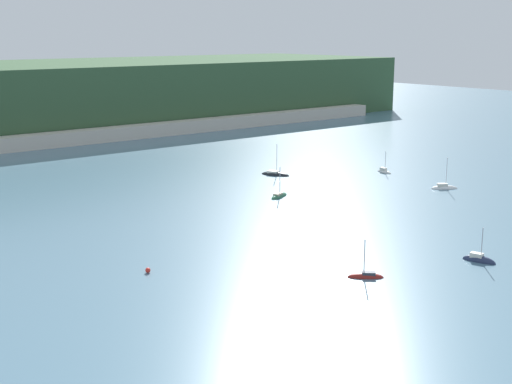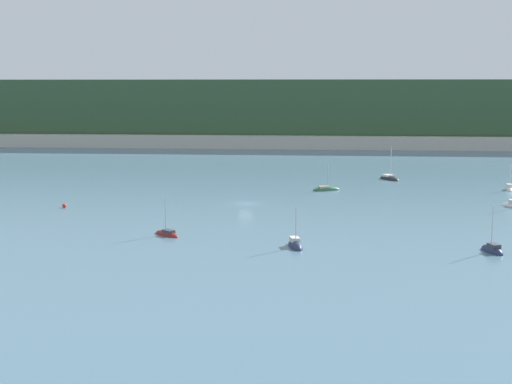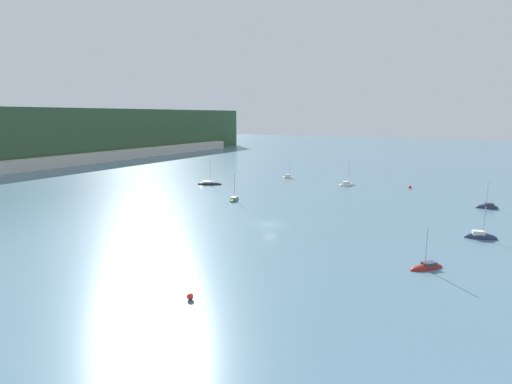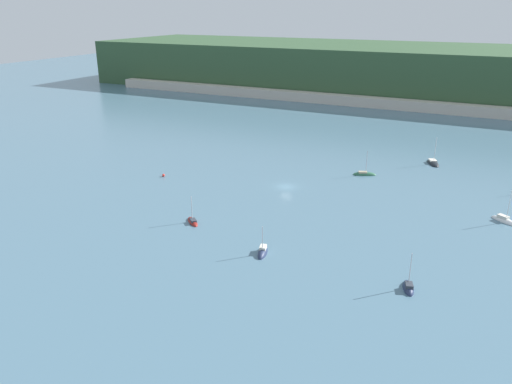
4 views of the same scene
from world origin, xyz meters
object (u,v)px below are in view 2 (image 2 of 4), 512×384
object	(u,v)px
sailboat_0	(326,190)
sailboat_2	(167,235)
sailboat_1	(509,189)
mooring_buoy_1	(64,206)
sailboat_4	(492,251)
sailboat_3	(390,179)
sailboat_5	(295,246)

from	to	relation	value
sailboat_0	sailboat_2	size ratio (longest dim) A/B	1.16
sailboat_1	mooring_buoy_1	bearing A→B (deg)	-65.26
sailboat_4	sailboat_1	bearing A→B (deg)	-34.64
sailboat_3	sailboat_4	size ratio (longest dim) A/B	1.22
sailboat_0	sailboat_3	xyz separation A→B (m)	(14.50, 18.14, 0.00)
sailboat_1	sailboat_5	xyz separation A→B (m)	(-41.85, -54.72, -0.04)
sailboat_2	sailboat_5	size ratio (longest dim) A/B	0.99
sailboat_2	mooring_buoy_1	world-z (taller)	sailboat_2
sailboat_3	sailboat_4	world-z (taller)	sailboat_3
sailboat_0	sailboat_4	world-z (taller)	sailboat_0
sailboat_0	sailboat_4	size ratio (longest dim) A/B	1.03
sailboat_3	sailboat_5	xyz separation A→B (m)	(-19.21, -69.13, 0.03)
sailboat_1	sailboat_3	size ratio (longest dim) A/B	0.70
sailboat_5	sailboat_4	bearing A→B (deg)	73.16
sailboat_1	sailboat_5	distance (m)	68.89
sailboat_2	sailboat_1	bearing A→B (deg)	-99.61
sailboat_4	sailboat_5	world-z (taller)	sailboat_4
sailboat_1	sailboat_5	bearing A→B (deg)	-31.31
sailboat_1	sailboat_5	size ratio (longest dim) A/B	0.95
sailboat_2	sailboat_3	distance (m)	73.69
mooring_buoy_1	sailboat_5	bearing A→B (deg)	-33.13
sailboat_0	sailboat_2	distance (m)	50.79
sailboat_4	sailboat_2	bearing A→B (deg)	63.53
sailboat_0	sailboat_4	distance (m)	55.65
sailboat_5	mooring_buoy_1	size ratio (longest dim) A/B	8.38
sailboat_0	mooring_buoy_1	xyz separation A→B (m)	(-45.72, -24.22, 0.30)
mooring_buoy_1	sailboat_4	bearing A→B (deg)	-22.50
sailboat_2	sailboat_5	world-z (taller)	sailboat_2
sailboat_2	sailboat_3	size ratio (longest dim) A/B	0.73
sailboat_0	sailboat_5	distance (m)	51.20
sailboat_0	mooring_buoy_1	distance (m)	51.75
sailboat_0	sailboat_4	bearing A→B (deg)	-89.49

